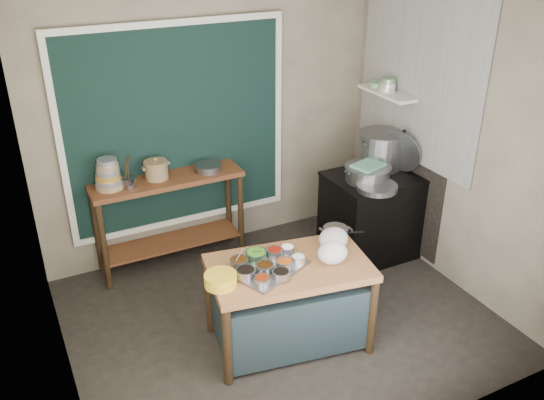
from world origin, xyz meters
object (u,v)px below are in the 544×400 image
yellow_basin (221,280)px  stock_pot (380,150)px  condiment_tray (268,268)px  back_counter (171,222)px  steamer (368,173)px  prep_table (289,304)px  ceramic_crock (156,171)px  stove_block (372,216)px  saucepan (335,234)px  utensil_cup (129,182)px

yellow_basin → stock_pot: bearing=25.5°
stock_pot → condiment_tray: bearing=-150.3°
back_counter → steamer: bearing=-24.0°
back_counter → steamer: (1.76, -0.78, 0.48)m
prep_table → ceramic_crock: 1.82m
steamer → stock_pot: bearing=36.5°
back_counter → stock_pot: size_ratio=3.07×
prep_table → ceramic_crock: ceramic_crock is taller
stove_block → yellow_basin: 2.22m
stock_pot → yellow_basin: bearing=-154.5°
saucepan → steamer: (0.76, 0.64, 0.15)m
prep_table → condiment_tray: 0.43m
yellow_basin → condiment_tray: bearing=3.9°
yellow_basin → utensil_cup: (-0.26, 1.55, 0.20)m
prep_table → steamer: size_ratio=2.74×
utensil_cup → stock_pot: size_ratio=0.33×
ceramic_crock → steamer: 2.01m
back_counter → steamer: steamer is taller
steamer → yellow_basin: bearing=-156.5°
utensil_cup → steamer: (2.12, -0.74, -0.04)m
back_counter → stove_block: size_ratio=1.61×
yellow_basin → stock_pot: stock_pot is taller
ceramic_crock → yellow_basin: bearing=-90.8°
prep_table → utensil_cup: (-0.84, 1.54, 0.62)m
back_counter → yellow_basin: 1.63m
stove_block → utensil_cup: (-2.27, 0.69, 0.57)m
steamer → saucepan: bearing=-140.2°
yellow_basin → stove_block: bearing=23.3°
utensil_cup → yellow_basin: bearing=-80.5°
prep_table → ceramic_crock: (-0.56, 1.61, 0.65)m
prep_table → condiment_tray: (-0.17, 0.01, 0.39)m
ceramic_crock → steamer: bearing=-23.7°
stove_block → steamer: steamer is taller
saucepan → prep_table: bearing=-140.7°
stock_pot → steamer: (-0.29, -0.22, -0.11)m
stove_block → ceramic_crock: 2.21m
saucepan → utensil_cup: size_ratio=1.37×
yellow_basin → ceramic_crock: 1.64m
condiment_tray → ceramic_crock: 1.66m
stove_block → condiment_tray: 1.84m
utensil_cup → ceramic_crock: (0.28, 0.06, 0.03)m
utensil_cup → ceramic_crock: bearing=13.0°
yellow_basin → stock_pot: (2.16, 1.03, 0.27)m
back_counter → steamer: size_ratio=3.17×
prep_table → stock_pot: size_ratio=2.65×
ceramic_crock → steamer: ceramic_crock is taller
condiment_tray → yellow_basin: yellow_basin is taller
ceramic_crock → stock_pot: size_ratio=0.49×
utensil_cup → stock_pot: (2.42, -0.53, 0.07)m
stove_block → stock_pot: bearing=47.7°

